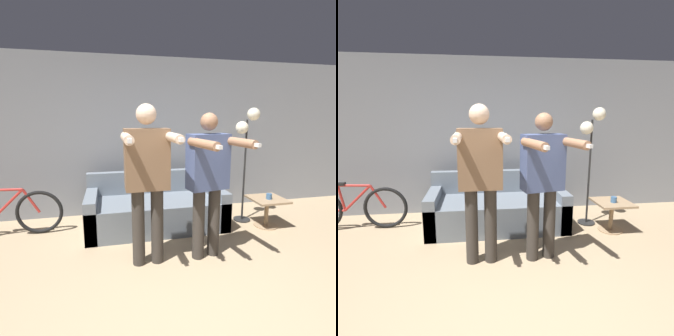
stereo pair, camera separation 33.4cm
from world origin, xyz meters
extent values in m
plane|color=tan|center=(0.00, 0.00, 0.00)|extent=(16.00, 16.00, 0.00)
cube|color=gray|center=(0.00, 2.65, 1.30)|extent=(10.00, 0.05, 2.60)
cube|color=slate|center=(-0.08, 1.89, 0.22)|extent=(2.01, 0.92, 0.44)
cube|color=slate|center=(-0.08, 2.28, 0.61)|extent=(2.01, 0.14, 0.35)
cube|color=slate|center=(-1.01, 1.89, 0.29)|extent=(0.16, 0.92, 0.58)
cube|color=slate|center=(0.84, 1.89, 0.29)|extent=(0.16, 0.92, 0.58)
cylinder|color=#38332D|center=(-0.45, 0.93, 0.43)|extent=(0.14, 0.14, 0.87)
cylinder|color=#38332D|center=(-0.24, 0.93, 0.43)|extent=(0.14, 0.14, 0.87)
cube|color=brown|center=(-0.35, 0.93, 1.19)|extent=(0.47, 0.22, 0.65)
sphere|color=beige|center=(-0.35, 0.93, 1.66)|extent=(0.22, 0.22, 0.22)
cylinder|color=beige|center=(-0.57, 0.68, 1.44)|extent=(0.10, 0.50, 0.09)
cube|color=white|center=(-0.57, 0.43, 1.44)|extent=(0.04, 0.12, 0.04)
cylinder|color=beige|center=(-0.12, 0.68, 1.44)|extent=(0.10, 0.50, 0.09)
cube|color=white|center=(-0.12, 0.43, 1.44)|extent=(0.04, 0.12, 0.04)
cylinder|color=#38332D|center=(0.24, 0.91, 0.42)|extent=(0.14, 0.14, 0.83)
cylinder|color=#38332D|center=(0.44, 0.95, 0.42)|extent=(0.14, 0.14, 0.83)
cube|color=#475684|center=(0.34, 0.93, 1.14)|extent=(0.49, 0.30, 0.62)
sphere|color=#9E7051|center=(0.34, 0.93, 1.59)|extent=(0.19, 0.19, 0.19)
cylinder|color=#9E7051|center=(0.17, 0.65, 1.38)|extent=(0.18, 0.51, 0.10)
cube|color=white|center=(0.22, 0.40, 1.37)|extent=(0.06, 0.12, 0.04)
cylinder|color=#9E7051|center=(0.60, 0.72, 1.38)|extent=(0.18, 0.51, 0.10)
cube|color=white|center=(0.64, 0.48, 1.37)|extent=(0.06, 0.12, 0.04)
ellipsoid|color=tan|center=(-0.20, 2.28, 0.87)|extent=(0.30, 0.15, 0.15)
sphere|color=tan|center=(-0.07, 2.28, 0.92)|extent=(0.11, 0.11, 0.11)
ellipsoid|color=tan|center=(-0.36, 2.30, 0.81)|extent=(0.17, 0.04, 0.04)
cone|color=tan|center=(-0.09, 2.26, 0.96)|extent=(0.03, 0.03, 0.03)
cone|color=tan|center=(-0.09, 2.30, 0.96)|extent=(0.03, 0.03, 0.03)
cylinder|color=black|center=(1.31, 1.84, 0.01)|extent=(0.26, 0.26, 0.02)
cylinder|color=black|center=(1.31, 1.84, 0.80)|extent=(0.03, 0.03, 1.60)
sphere|color=white|center=(1.41, 1.84, 1.68)|extent=(0.19, 0.19, 0.19)
sphere|color=white|center=(1.23, 1.84, 1.48)|extent=(0.19, 0.19, 0.19)
cylinder|color=#A38460|center=(1.55, 1.55, 0.01)|extent=(0.35, 0.35, 0.02)
cylinder|color=#A38460|center=(1.55, 1.55, 0.20)|extent=(0.06, 0.06, 0.41)
cube|color=#A38460|center=(1.55, 1.55, 0.42)|extent=(0.50, 0.50, 0.03)
cylinder|color=#3D6693|center=(1.55, 1.51, 0.48)|extent=(0.08, 0.08, 0.08)
torus|color=black|center=(-1.73, 2.03, 0.31)|extent=(0.63, 0.05, 0.63)
cylinder|color=#B72D28|center=(-2.11, 2.03, 0.48)|extent=(0.40, 0.04, 0.39)
cylinder|color=#B72D28|center=(-2.33, 2.03, 0.49)|extent=(0.10, 0.04, 0.38)
cylinder|color=#B72D28|center=(-2.14, 2.03, 0.67)|extent=(0.44, 0.04, 0.05)
cylinder|color=#B72D28|center=(-1.82, 2.03, 0.49)|extent=(0.22, 0.04, 0.36)
camera|label=1|loc=(-0.74, -1.79, 1.64)|focal=28.00mm
camera|label=2|loc=(-0.41, -1.84, 1.64)|focal=28.00mm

